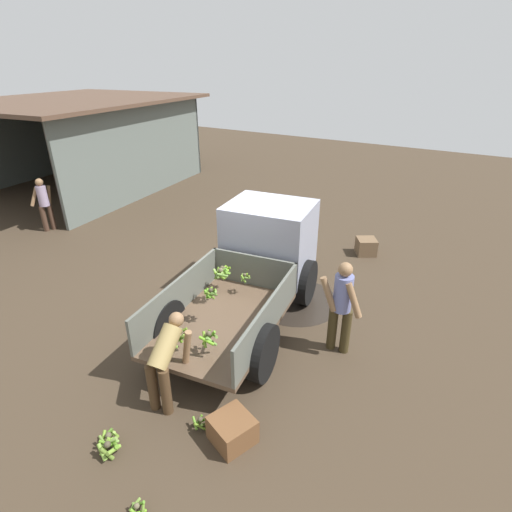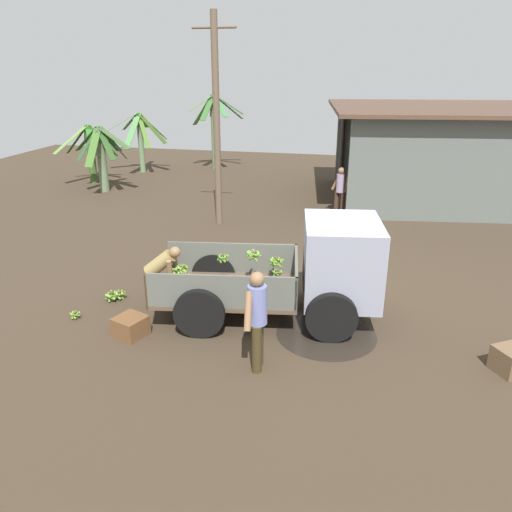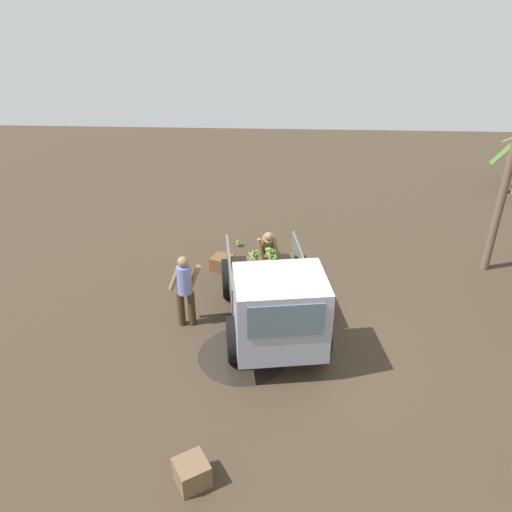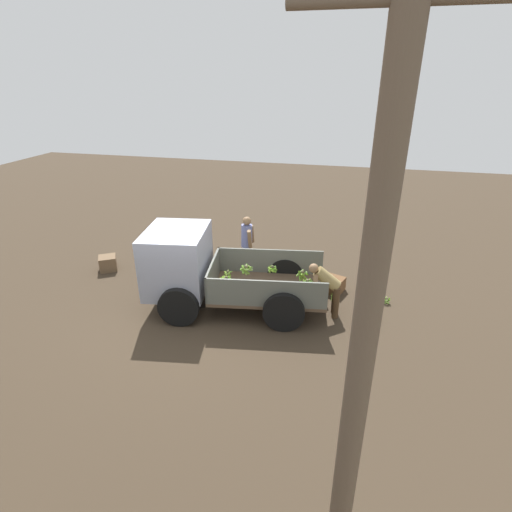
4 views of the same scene
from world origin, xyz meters
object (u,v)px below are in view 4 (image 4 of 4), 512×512
person_worker_loading (327,286)px  wooden_crate_1 (108,263)px  utility_pole (358,384)px  banana_bunch_on_ground_2 (369,318)px  person_foreground_visitor (247,242)px  cargo_truck (198,267)px  banana_bunch_on_ground_1 (387,300)px  wooden_crate_0 (333,285)px  banana_bunch_on_ground_0 (374,316)px  banana_bunch_on_ground_3 (335,296)px

person_worker_loading → wooden_crate_1: 6.41m
utility_pole → banana_bunch_on_ground_2: (-0.51, -5.60, -2.93)m
person_foreground_visitor → banana_bunch_on_ground_2: size_ratio=6.31×
cargo_truck → banana_bunch_on_ground_1: bearing=-174.7°
cargo_truck → person_worker_loading: (-3.04, -0.27, -0.24)m
cargo_truck → banana_bunch_on_ground_1: cargo_truck is taller
cargo_truck → wooden_crate_0: (-3.15, -1.46, -0.83)m
person_foreground_visitor → wooden_crate_1: size_ratio=3.59×
utility_pole → wooden_crate_1: (6.81, -6.65, -2.84)m
cargo_truck → banana_bunch_on_ground_2: cargo_truck is taller
banana_bunch_on_ground_0 → banana_bunch_on_ground_3: banana_bunch_on_ground_0 is taller
person_worker_loading → banana_bunch_on_ground_3: size_ratio=5.38×
banana_bunch_on_ground_3 → wooden_crate_1: 6.50m
person_foreground_visitor → banana_bunch_on_ground_1: bearing=-17.7°
banana_bunch_on_ground_1 → banana_bunch_on_ground_3: (1.26, 0.14, 0.01)m
cargo_truck → wooden_crate_0: bearing=-163.8°
banana_bunch_on_ground_1 → banana_bunch_on_ground_3: 1.27m
utility_pole → banana_bunch_on_ground_2: utility_pole is taller
banana_bunch_on_ground_2 → person_worker_loading: bearing=-7.5°
person_worker_loading → person_foreground_visitor: bearing=-43.9°
banana_bunch_on_ground_0 → wooden_crate_1: bearing=-7.1°
banana_bunch_on_ground_0 → banana_bunch_on_ground_1: size_ratio=1.43×
person_foreground_visitor → person_worker_loading: (-2.34, 1.68, -0.16)m
cargo_truck → wooden_crate_0: cargo_truck is taller
person_foreground_visitor → banana_bunch_on_ground_3: (-2.52, 0.97, -0.83)m
banana_bunch_on_ground_0 → wooden_crate_0: bearing=-50.1°
cargo_truck → person_worker_loading: cargo_truck is taller
person_foreground_visitor → banana_bunch_on_ground_3: bearing=-26.3°
banana_bunch_on_ground_3 → banana_bunch_on_ground_1: bearing=-173.9°
person_worker_loading → banana_bunch_on_ground_0: 1.28m
person_foreground_visitor → person_worker_loading: person_foreground_visitor is taller
utility_pole → person_worker_loading: utility_pole is taller
banana_bunch_on_ground_2 → banana_bunch_on_ground_3: 1.18m
banana_bunch_on_ground_1 → banana_bunch_on_ground_2: bearing=66.0°
banana_bunch_on_ground_3 → wooden_crate_1: (6.49, -0.21, 0.10)m
banana_bunch_on_ground_3 → utility_pole: bearing=92.8°
person_foreground_visitor → banana_bunch_on_ground_1: (-3.78, 0.84, -0.84)m
cargo_truck → person_foreground_visitor: 2.08m
cargo_truck → banana_bunch_on_ground_2: (-4.05, -0.14, -0.89)m
wooden_crate_0 → wooden_crate_1: bearing=2.4°
wooden_crate_1 → wooden_crate_0: bearing=-177.6°
person_worker_loading → banana_bunch_on_ground_3: bearing=-112.3°
person_foreground_visitor → wooden_crate_0: (-2.45, 0.50, -0.75)m
person_worker_loading → banana_bunch_on_ground_0: size_ratio=4.37×
banana_bunch_on_ground_0 → banana_bunch_on_ground_3: 1.17m
banana_bunch_on_ground_0 → person_worker_loading: bearing=-0.8°
person_foreground_visitor → wooden_crate_0: person_foreground_visitor is taller
wooden_crate_1 → banana_bunch_on_ground_3: bearing=178.1°
cargo_truck → banana_bunch_on_ground_0: 4.25m
banana_bunch_on_ground_1 → wooden_crate_1: size_ratio=0.45×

